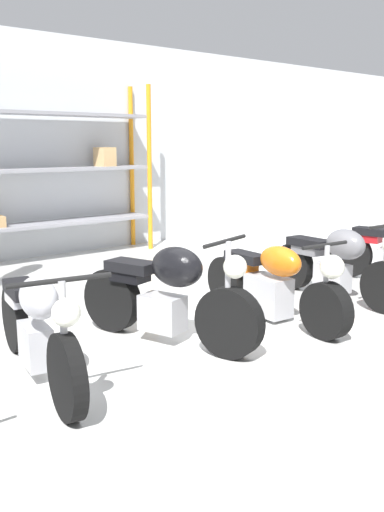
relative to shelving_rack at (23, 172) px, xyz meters
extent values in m
plane|color=silver|center=(0.05, -4.40, -1.43)|extent=(30.00, 30.00, 0.00)
cube|color=silver|center=(0.05, 0.37, 0.37)|extent=(30.00, 0.08, 3.60)
cylinder|color=orange|center=(2.20, -0.27, 0.00)|extent=(0.08, 0.08, 2.85)
cylinder|color=orange|center=(2.20, 0.28, 0.00)|extent=(0.08, 0.08, 2.85)
cube|color=gray|center=(0.10, 0.00, -0.84)|extent=(4.20, 0.55, 0.05)
cube|color=gray|center=(0.10, 0.00, 0.02)|extent=(4.20, 0.55, 0.05)
cube|color=gray|center=(0.10, 0.00, 0.89)|extent=(4.20, 0.55, 0.05)
cube|color=tan|center=(1.48, 0.02, 0.21)|extent=(0.29, 0.33, 0.32)
cylinder|color=black|center=(-2.03, -5.16, -1.12)|extent=(0.21, 0.62, 0.61)
cylinder|color=black|center=(-1.76, -3.66, -1.12)|extent=(0.21, 0.62, 0.61)
cube|color=#ADADB2|center=(-1.89, -4.36, -1.15)|extent=(0.26, 0.43, 0.34)
ellipsoid|color=#B7B7BF|center=(-1.92, -4.52, -0.72)|extent=(0.36, 0.56, 0.32)
cube|color=black|center=(-1.82, -4.01, -0.77)|extent=(0.31, 0.53, 0.10)
cube|color=#B7B7BF|center=(-1.81, -3.92, -0.86)|extent=(0.25, 0.38, 0.12)
cylinder|color=#ADADB2|center=(-2.03, -5.14, -0.79)|extent=(0.06, 0.06, 0.66)
sphere|color=silver|center=(-2.04, -5.20, -0.66)|extent=(0.19, 0.19, 0.19)
cylinder|color=black|center=(-2.02, -5.11, -0.46)|extent=(0.71, 0.16, 0.04)
cylinder|color=black|center=(-0.39, -5.03, -1.11)|extent=(0.32, 0.65, 0.64)
cylinder|color=black|center=(-0.78, -3.73, -1.11)|extent=(0.32, 0.65, 0.64)
cube|color=#ADADB2|center=(-0.60, -4.33, -1.14)|extent=(0.37, 0.46, 0.34)
ellipsoid|color=black|center=(-0.55, -4.49, -0.68)|extent=(0.45, 0.59, 0.37)
cube|color=black|center=(-0.70, -3.98, -0.73)|extent=(0.39, 0.55, 0.10)
cube|color=black|center=(-0.71, -3.96, -0.82)|extent=(0.31, 0.40, 0.12)
cylinder|color=#ADADB2|center=(-0.40, -5.01, -0.75)|extent=(0.06, 0.06, 0.72)
sphere|color=silver|center=(-0.38, -5.08, -0.60)|extent=(0.20, 0.20, 0.20)
cylinder|color=black|center=(-0.41, -4.98, -0.39)|extent=(0.65, 0.22, 0.04)
cylinder|color=black|center=(0.66, -5.27, -1.15)|extent=(0.21, 0.57, 0.56)
cylinder|color=black|center=(0.79, -3.75, -1.15)|extent=(0.21, 0.57, 0.56)
cube|color=#ADADB2|center=(0.73, -4.46, -1.17)|extent=(0.32, 0.53, 0.42)
ellipsoid|color=orange|center=(0.71, -4.63, -0.77)|extent=(0.31, 0.57, 0.31)
cube|color=black|center=(0.76, -4.08, -0.82)|extent=(0.27, 0.54, 0.10)
cube|color=orange|center=(0.77, -4.01, -0.91)|extent=(0.22, 0.38, 0.12)
cylinder|color=#ADADB2|center=(0.66, -5.25, -0.83)|extent=(0.05, 0.05, 0.63)
sphere|color=silver|center=(0.65, -5.32, -0.71)|extent=(0.23, 0.23, 0.23)
cylinder|color=black|center=(0.66, -5.22, -0.51)|extent=(0.59, 0.09, 0.04)
cylinder|color=black|center=(1.94, -3.79, -1.13)|extent=(0.16, 0.60, 0.59)
cube|color=#ADADB2|center=(1.90, -4.43, -1.16)|extent=(0.26, 0.42, 0.34)
ellipsoid|color=slate|center=(1.89, -4.59, -0.73)|extent=(0.33, 0.54, 0.36)
cube|color=black|center=(1.92, -4.04, -0.78)|extent=(0.28, 0.57, 0.10)
cube|color=slate|center=(1.92, -4.03, -0.87)|extent=(0.24, 0.40, 0.12)
cylinder|color=black|center=(3.08, -3.86, -1.12)|extent=(0.22, 0.63, 0.62)
cube|color=black|center=(3.14, -4.16, -0.75)|extent=(0.33, 0.54, 0.10)
cube|color=#B2191E|center=(3.12, -4.09, -0.84)|extent=(0.27, 0.39, 0.12)
camera|label=1|loc=(-3.71, -8.47, 0.43)|focal=40.00mm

